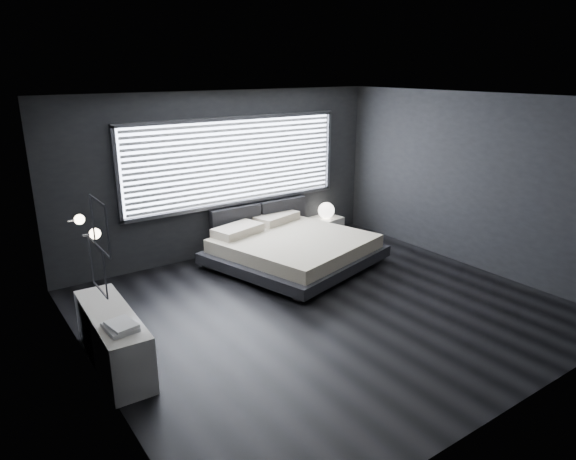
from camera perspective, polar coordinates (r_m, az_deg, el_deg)
room at (r=6.66m, az=4.20°, el=2.27°), size 6.04×6.00×2.80m
window at (r=8.91m, az=-5.81°, el=7.56°), size 4.14×0.09×1.52m
headboard at (r=9.31m, az=-3.16°, el=1.49°), size 1.96×0.16×0.52m
sconce_near at (r=5.39m, az=-20.68°, el=-0.39°), size 0.18×0.11×0.11m
sconce_far at (r=5.95m, az=-22.19°, el=1.09°), size 0.18×0.11×0.11m
wall_art_upper at (r=4.74m, az=-20.18°, el=0.43°), size 0.01×0.48×0.48m
wall_art_lower at (r=5.12m, az=-20.38°, el=-3.92°), size 0.01×0.48×0.48m
bed at (r=8.56m, az=0.52°, el=-1.95°), size 2.89×2.81×0.62m
nightstand at (r=10.11m, az=4.14°, el=0.44°), size 0.67×0.59×0.35m
orb_lamp at (r=9.97m, az=4.27°, el=2.18°), size 0.32×0.32×0.32m
dresser at (r=6.06m, az=-18.81°, el=-11.37°), size 0.51×1.61×0.64m
book_stack at (r=5.52m, az=-18.09°, el=-10.13°), size 0.30×0.39×0.08m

